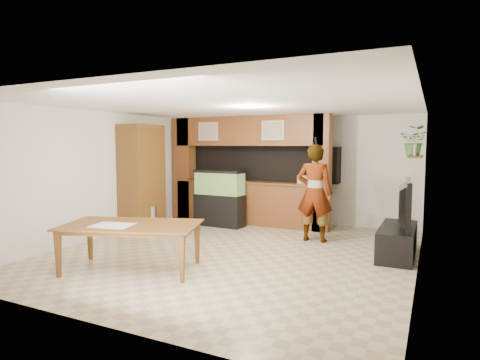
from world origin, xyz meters
The scene contains 20 objects.
floor centered at (0.00, 0.00, 0.00)m, with size 6.50×6.50×0.00m, color tan.
ceiling centered at (0.00, 0.00, 2.60)m, with size 6.50×6.50×0.00m, color white.
wall_back centered at (0.00, 3.25, 1.30)m, with size 6.00×6.00×0.00m, color beige.
wall_left centered at (-3.00, 0.00, 1.30)m, with size 6.50×6.50×0.00m, color beige.
wall_right centered at (3.00, 0.00, 1.30)m, with size 6.50×6.50×0.00m, color beige.
partition centered at (-0.95, 2.64, 1.31)m, with size 4.20×0.99×2.60m.
wall_clock centered at (-2.97, 1.00, 1.90)m, with size 0.05×0.25×0.25m.
wall_shelf centered at (2.85, 1.95, 1.70)m, with size 0.25×0.90×0.04m, color brown.
pantry_cabinet centered at (-2.70, 0.76, 1.18)m, with size 0.59×0.97×2.36m, color brown.
trash_can centered at (-2.52, 0.80, 0.28)m, with size 0.30×0.30×0.56m, color #B2B2B7.
aquarium centered at (-1.37, 1.95, 0.65)m, with size 1.20×0.45×1.33m.
tv_stand centered at (2.65, 1.01, 0.26)m, with size 0.57×1.55×0.52m, color black.
television centered at (2.65, 1.01, 0.92)m, with size 1.42×0.19×0.82m, color black.
photo_frame centered at (2.85, 1.63, 1.82)m, with size 0.03×0.16×0.21m, color tan.
potted_plant centered at (2.82, 2.10, 2.00)m, with size 0.50×0.44×0.56m, color #366F2C.
person centered at (1.06, 1.44, 0.97)m, with size 0.71×0.47×1.95m, color tan.
microphone centered at (1.11, 1.28, 1.99)m, with size 0.04×0.04×0.16m, color black.
dining_table centered at (-0.93, -1.66, 0.36)m, with size 2.04×1.14×0.72m, color brown.
newspaper_a centered at (-1.12, -1.83, 0.72)m, with size 0.58×0.42×0.01m, color silver.
counter_box centered at (0.52, 2.45, 1.13)m, with size 0.28×0.19×0.19m, color #9D7055.
Camera 1 is at (3.17, -6.30, 1.92)m, focal length 30.00 mm.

